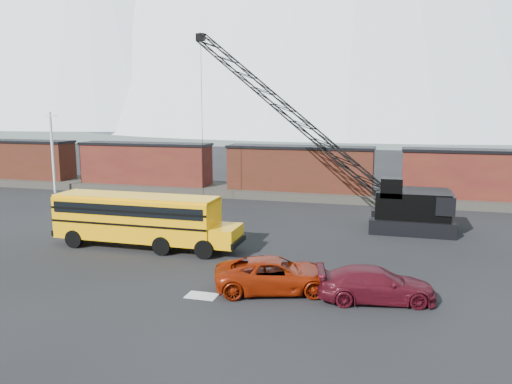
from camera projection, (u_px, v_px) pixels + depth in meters
ground at (221, 268)px, 26.33m from camera, size 160.00×160.00×0.00m
gravel_berm at (299, 194)px, 47.15m from camera, size 120.00×5.00×0.70m
boxcar_west_far at (16, 159)px, 55.28m from camera, size 13.70×3.10×4.17m
boxcar_west_near at (146, 163)px, 51.02m from camera, size 13.70×3.10×4.17m
boxcar_mid at (300, 168)px, 46.75m from camera, size 13.70×3.10×4.17m
boxcar_east_near at (485, 174)px, 42.49m from camera, size 13.70×3.10×4.17m
utility_pole at (52, 151)px, 49.12m from camera, size 1.40×0.24×8.00m
snow_patch at (202, 296)px, 22.39m from camera, size 1.40×0.90×0.02m
school_bus at (142, 218)px, 29.92m from camera, size 11.65×2.65×3.19m
red_pickup at (276, 275)px, 22.90m from camera, size 6.10×4.16×1.55m
maroon_suv at (376, 284)px, 21.73m from camera, size 5.45×3.10×1.49m
crawler_crane at (288, 112)px, 37.91m from camera, size 20.48×7.36×14.64m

